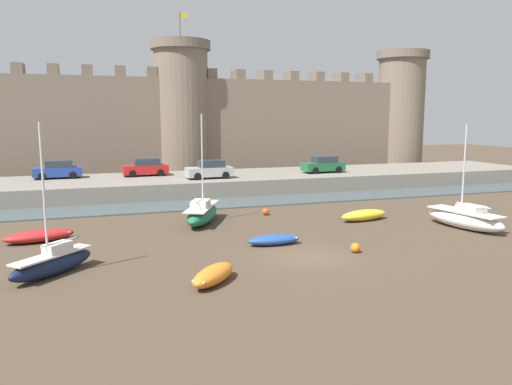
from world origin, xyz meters
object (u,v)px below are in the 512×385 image
at_px(sailboat_near_channel_left, 465,218).
at_px(sailboat_near_channel_right, 53,262).
at_px(rowboat_foreground_centre, 274,239).
at_px(car_quay_centre_west, 58,170).
at_px(rowboat_midflat_centre, 364,215).
at_px(mooring_buoy_near_shore, 355,248).
at_px(mooring_buoy_near_channel, 266,212).
at_px(rowboat_midflat_right, 213,274).
at_px(car_quay_east, 210,170).
at_px(sailboat_foreground_right, 202,213).
at_px(car_quay_centre_east, 323,165).
at_px(rowboat_midflat_left, 39,236).
at_px(car_quay_west, 146,167).

xyz_separation_m(sailboat_near_channel_left, sailboat_near_channel_right, (-23.81, -1.77, -0.05)).
height_order(rowboat_foreground_centre, car_quay_centre_west, car_quay_centre_west).
height_order(rowboat_midflat_centre, mooring_buoy_near_shore, rowboat_midflat_centre).
relative_size(sailboat_near_channel_left, mooring_buoy_near_channel, 13.45).
distance_m(rowboat_midflat_right, car_quay_centre_west, 28.89).
bearing_deg(car_quay_east, sailboat_foreground_right, -105.71).
xyz_separation_m(sailboat_near_channel_right, car_quay_centre_east, (23.54, 21.20, 1.64)).
height_order(rowboat_midflat_left, car_quay_west, car_quay_west).
relative_size(rowboat_midflat_centre, mooring_buoy_near_shore, 7.58).
bearing_deg(car_quay_west, rowboat_midflat_left, -114.10).
bearing_deg(sailboat_near_channel_right, mooring_buoy_near_channel, 35.94).
relative_size(sailboat_foreground_right, car_quay_east, 1.71).
bearing_deg(car_quay_west, rowboat_midflat_right, -90.48).
xyz_separation_m(rowboat_foreground_centre, car_quay_centre_west, (-12.05, 22.72, 1.92)).
bearing_deg(rowboat_foreground_centre, mooring_buoy_near_channel, 73.55).
xyz_separation_m(rowboat_midflat_left, mooring_buoy_near_shore, (15.65, -7.60, -0.10)).
relative_size(rowboat_midflat_centre, sailboat_near_channel_right, 0.57).
bearing_deg(car_quay_centre_east, rowboat_midflat_left, -149.40).
bearing_deg(rowboat_midflat_right, sailboat_foreground_right, 79.82).
bearing_deg(mooring_buoy_near_shore, mooring_buoy_near_channel, 95.79).
bearing_deg(car_quay_centre_east, rowboat_midflat_centre, -106.21).
xyz_separation_m(car_quay_east, car_quay_centre_west, (-12.83, 4.28, 0.00)).
relative_size(sailboat_foreground_right, mooring_buoy_near_shore, 14.11).
distance_m(mooring_buoy_near_channel, car_quay_centre_east, 15.41).
bearing_deg(rowboat_foreground_centre, car_quay_west, 101.22).
xyz_separation_m(sailboat_near_channel_left, car_quay_west, (-17.14, 22.27, 1.59)).
height_order(sailboat_near_channel_left, rowboat_midflat_left, sailboat_near_channel_left).
relative_size(sailboat_foreground_right, rowboat_midflat_left, 1.79).
bearing_deg(mooring_buoy_near_shore, car_quay_centre_east, 67.88).
bearing_deg(car_quay_east, mooring_buoy_near_shore, -82.87).
distance_m(rowboat_midflat_left, car_quay_centre_east, 28.72).
relative_size(sailboat_foreground_right, rowboat_midflat_right, 2.47).
bearing_deg(sailboat_near_channel_right, car_quay_west, 74.49).
height_order(mooring_buoy_near_shore, car_quay_west, car_quay_west).
xyz_separation_m(car_quay_west, car_quay_east, (5.19, -3.81, 0.00)).
bearing_deg(rowboat_midflat_centre, car_quay_west, 124.42).
height_order(rowboat_foreground_centre, car_quay_centre_east, car_quay_centre_east).
bearing_deg(rowboat_midflat_centre, car_quay_east, 116.79).
bearing_deg(rowboat_foreground_centre, car_quay_centre_east, 57.31).
bearing_deg(sailboat_near_channel_right, rowboat_midflat_left, 99.68).
xyz_separation_m(sailboat_near_channel_left, rowboat_midflat_right, (-17.36, -5.13, -0.25)).
relative_size(sailboat_near_channel_left, car_quay_east, 1.56).
bearing_deg(mooring_buoy_near_shore, sailboat_near_channel_right, 176.08).
bearing_deg(car_quay_west, rowboat_midflat_centre, -55.58).
distance_m(sailboat_near_channel_left, car_quay_east, 22.04).
height_order(sailboat_near_channel_left, rowboat_midflat_right, sailboat_near_channel_left).
distance_m(sailboat_foreground_right, rowboat_midflat_right, 12.10).
distance_m(rowboat_foreground_centre, car_quay_east, 18.56).
xyz_separation_m(sailboat_foreground_right, car_quay_west, (-1.91, 15.49, 1.56)).
bearing_deg(rowboat_midflat_right, sailboat_near_channel_right, 152.46).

